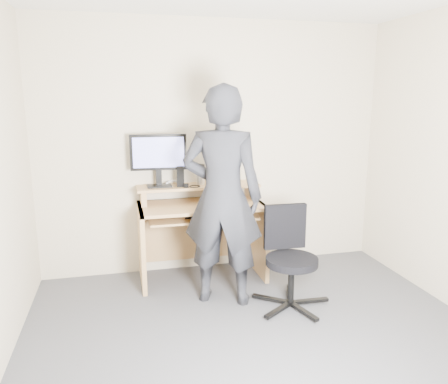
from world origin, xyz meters
name	(u,v)px	position (x,y,z in m)	size (l,w,h in m)	color
ground	(270,357)	(0.00, 0.00, 0.00)	(3.50, 3.50, 0.00)	#535358
back_wall	(215,148)	(0.00, 1.75, 1.25)	(3.50, 0.02, 2.50)	beige
desk	(200,222)	(-0.20, 1.53, 0.55)	(1.20, 0.60, 0.91)	tan
monitor	(158,156)	(-0.58, 1.60, 1.21)	(0.53, 0.15, 0.51)	black
external_drive	(180,176)	(-0.38, 1.60, 1.01)	(0.07, 0.13, 0.20)	black
travel_mug	(201,175)	(-0.17, 1.63, 1.00)	(0.08, 0.08, 0.18)	silver
smartphone	(222,184)	(0.03, 1.56, 0.92)	(0.07, 0.13, 0.01)	black
charger	(186,186)	(-0.34, 1.50, 0.93)	(0.04, 0.04, 0.04)	black
headphones	(174,184)	(-0.43, 1.66, 0.92)	(0.16, 0.16, 0.02)	silver
keyboard	(210,215)	(-0.14, 1.36, 0.67)	(0.46, 0.18, 0.03)	black
mouse	(231,203)	(0.07, 1.35, 0.77)	(0.10, 0.06, 0.04)	black
office_chair	(289,254)	(0.42, 0.73, 0.46)	(0.64, 0.67, 0.84)	black
person	(222,197)	(-0.12, 0.93, 0.93)	(0.68, 0.45, 1.87)	black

